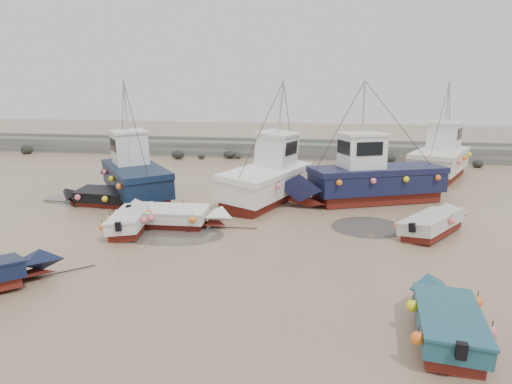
% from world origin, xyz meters
% --- Properties ---
extents(ground, '(120.00, 120.00, 0.00)m').
position_xyz_m(ground, '(0.00, 0.00, 0.00)').
color(ground, '#A08465').
rests_on(ground, ground).
extents(seawall, '(60.00, 4.92, 1.50)m').
position_xyz_m(seawall, '(0.05, 21.99, 0.63)').
color(seawall, slate).
rests_on(seawall, ground).
extents(puddle_a, '(4.81, 4.81, 0.01)m').
position_xyz_m(puddle_a, '(-2.47, -0.81, 0.00)').
color(puddle_a, '#504A41').
rests_on(puddle_a, ground).
extents(puddle_b, '(3.15, 3.15, 0.01)m').
position_xyz_m(puddle_b, '(5.72, 1.80, 0.00)').
color(puddle_b, '#504A41').
rests_on(puddle_b, ground).
extents(puddle_c, '(3.65, 3.65, 0.01)m').
position_xyz_m(puddle_c, '(-9.64, 4.36, 0.00)').
color(puddle_c, '#504A41').
rests_on(puddle_c, ground).
extents(puddle_d, '(5.52, 5.52, 0.01)m').
position_xyz_m(puddle_d, '(0.75, 10.37, 0.00)').
color(puddle_d, '#504A41').
rests_on(puddle_d, ground).
extents(dinghy_0, '(2.14, 5.76, 1.43)m').
position_xyz_m(dinghy_0, '(-4.15, -0.34, 0.55)').
color(dinghy_0, maroon).
rests_on(dinghy_0, ground).
extents(dinghy_2, '(2.05, 5.45, 1.43)m').
position_xyz_m(dinghy_2, '(7.31, -7.63, 0.56)').
color(dinghy_2, maroon).
rests_on(dinghy_2, ground).
extents(dinghy_3, '(3.62, 5.46, 1.43)m').
position_xyz_m(dinghy_3, '(8.47, 1.44, 0.55)').
color(dinghy_3, maroon).
rests_on(dinghy_3, ground).
extents(dinghy_4, '(6.22, 2.14, 1.43)m').
position_xyz_m(dinghy_4, '(-7.21, 3.32, 0.54)').
color(dinghy_4, maroon).
rests_on(dinghy_4, ground).
extents(dinghy_5, '(5.74, 2.13, 1.43)m').
position_xyz_m(dinghy_5, '(-2.47, 0.33, 0.55)').
color(dinghy_5, maroon).
rests_on(dinghy_5, ground).
extents(cabin_boat_0, '(6.84, 8.75, 6.22)m').
position_xyz_m(cabin_boat_0, '(-6.62, 5.23, 1.35)').
color(cabin_boat_0, maroon).
rests_on(cabin_boat_0, ground).
extents(cabin_boat_1, '(4.49, 9.79, 6.22)m').
position_xyz_m(cabin_boat_1, '(0.73, 5.92, 1.35)').
color(cabin_boat_1, maroon).
rests_on(cabin_boat_1, ground).
extents(cabin_boat_2, '(9.64, 5.72, 6.22)m').
position_xyz_m(cabin_boat_2, '(5.69, 6.51, 1.34)').
color(cabin_boat_2, maroon).
rests_on(cabin_boat_2, ground).
extents(cabin_boat_3, '(5.15, 9.39, 6.22)m').
position_xyz_m(cabin_boat_3, '(10.76, 14.97, 1.36)').
color(cabin_boat_3, maroon).
rests_on(cabin_boat_3, ground).
extents(person, '(0.69, 0.57, 1.63)m').
position_xyz_m(person, '(-6.12, 5.15, 0.00)').
color(person, '#1A2135').
rests_on(person, ground).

